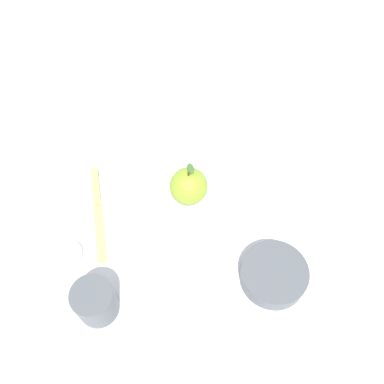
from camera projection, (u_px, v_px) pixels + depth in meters
name	position (u px, v px, depth m)	size (l,w,h in m)	color
ground_plane	(181.00, 206.00, 0.80)	(2.40, 2.40, 0.00)	silver
dinner_plate	(192.00, 194.00, 0.80)	(0.24, 0.24, 0.02)	silver
apple	(189.00, 186.00, 0.76)	(0.07, 0.07, 0.08)	#8CB22D
side_bowl	(274.00, 274.00, 0.70)	(0.12, 0.12, 0.03)	#4C5156
cup	(95.00, 301.00, 0.66)	(0.07, 0.07, 0.07)	#4C5156
knife	(97.00, 204.00, 0.80)	(0.18, 0.13, 0.01)	#D8B766
spoon	(73.00, 241.00, 0.75)	(0.17, 0.12, 0.01)	silver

